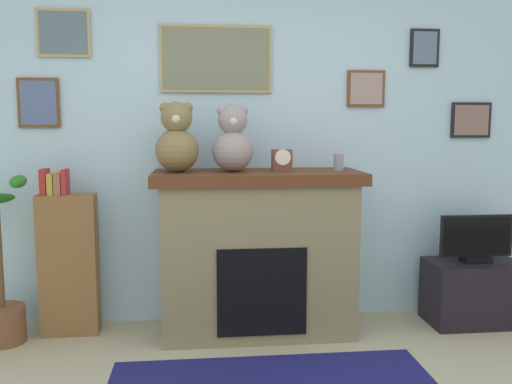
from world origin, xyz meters
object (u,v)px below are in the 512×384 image
Objects in this scene: teddy_bear_tan at (177,141)px; mantel_clock at (282,160)px; potted_plant at (0,284)px; tv_stand at (473,292)px; fireplace at (257,251)px; bookshelf at (68,261)px; television at (476,240)px; candle_jar at (339,162)px; teddy_bear_grey at (233,142)px.

mantel_clock is at bearing -0.09° from teddy_bear_tan.
tv_stand is (3.34, 0.02, -0.18)m from potted_plant.
mantel_clock is (0.17, -0.02, 0.64)m from fireplace.
mantel_clock is (1.90, 0.01, 0.81)m from potted_plant.
mantel_clock reaches higher than bookshelf.
television is at bearing 0.32° from mantel_clock.
teddy_bear_tan reaches higher than television.
mantel_clock is (-1.44, -0.01, 0.99)m from tv_stand.
bookshelf reaches higher than fireplace.
tv_stand is 4.42× the size of mantel_clock.
television is (0.00, -0.00, 0.40)m from tv_stand.
teddy_bear_tan is (-0.55, -0.02, 0.78)m from fireplace.
television is at bearing 0.29° from potted_plant.
teddy_bear_grey is (-0.74, -0.00, 0.14)m from candle_jar.
teddy_bear_grey is at bearing 0.36° from potted_plant.
television is 1.56m from mantel_clock.
candle_jar reaches higher than television.
fireplace reaches higher than tv_stand.
teddy_bear_grey is at bearing 179.80° from mantel_clock.
television is 4.57× the size of candle_jar.
fireplace is 0.85m from candle_jar.
potted_plant is 7.43× the size of mantel_clock.
television is at bearing -90.00° from tv_stand.
tv_stand is 1.43m from candle_jar.
bookshelf is 2.15× the size of television.
television is 1.15× the size of teddy_bear_tan.
candle_jar reaches higher than bookshelf.
tv_stand is 1.24× the size of television.
television is at bearing 0.34° from candle_jar.
bookshelf is at bearing 174.60° from teddy_bear_grey.
teddy_bear_grey is (-0.17, -0.02, 0.77)m from fireplace.
bookshelf reaches higher than potted_plant.
fireplace is 0.95m from teddy_bear_tan.
fireplace is 3.16× the size of teddy_bear_grey.
fireplace is 3.03× the size of teddy_bear_tan.
fireplace is at bearing 178.21° from candle_jar.
mantel_clock is at bearing -4.22° from bookshelf.
teddy_bear_tan is at bearing -179.82° from television.
bookshelf is at bearing 176.73° from candle_jar.
potted_plant is (-0.42, -0.12, -0.12)m from bookshelf.
potted_plant is 3.35m from television.
candle_jar reaches higher than potted_plant.
tv_stand is at bearing 0.37° from mantel_clock.
fireplace is 0.79m from teddy_bear_grey.
television is 1.92m from teddy_bear_grey.
teddy_bear_tan reaches higher than bookshelf.
teddy_bear_tan is 1.05× the size of teddy_bear_grey.
potted_plant reaches higher than television.
candle_jar is 0.26× the size of teddy_bear_grey.
bookshelf reaches higher than television.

